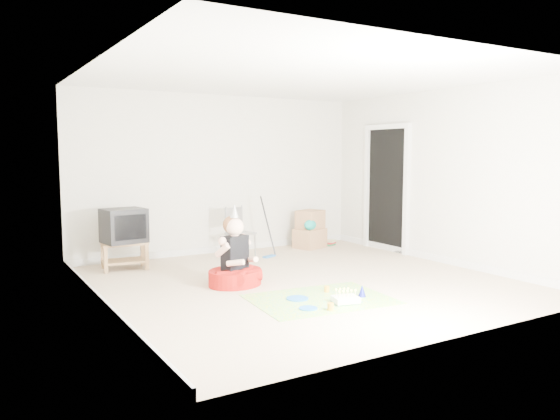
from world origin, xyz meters
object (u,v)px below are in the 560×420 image
tv_stand (125,253)px  cardboard_boxes (310,230)px  crt_tv (124,226)px  birthday_cake (346,300)px  folding_chair (241,233)px  seated_woman (235,267)px

tv_stand → cardboard_boxes: size_ratio=1.01×
crt_tv → cardboard_boxes: size_ratio=0.86×
crt_tv → birthday_cake: size_ratio=1.75×
tv_stand → folding_chair: bearing=-3.8°
crt_tv → birthday_cake: crt_tv is taller
folding_chair → seated_woman: seated_woman is taller
crt_tv → seated_woman: size_ratio=0.55×
cardboard_boxes → seated_woman: bearing=-142.5°
crt_tv → folding_chair: size_ratio=0.68×
folding_chair → crt_tv: bearing=176.2°
seated_woman → birthday_cake: size_ratio=3.21×
tv_stand → birthday_cake: tv_stand is taller
folding_chair → cardboard_boxes: 1.51m
tv_stand → crt_tv: 0.39m
crt_tv → birthday_cake: 3.49m
cardboard_boxes → folding_chair: bearing=-169.9°
crt_tv → cardboard_boxes: (3.27, 0.14, -0.32)m
seated_woman → birthday_cake: seated_woman is taller
folding_chair → tv_stand: bearing=176.2°
birthday_cake → tv_stand: bearing=118.0°
tv_stand → birthday_cake: (1.62, -3.03, -0.20)m
cardboard_boxes → birthday_cake: cardboard_boxes is taller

